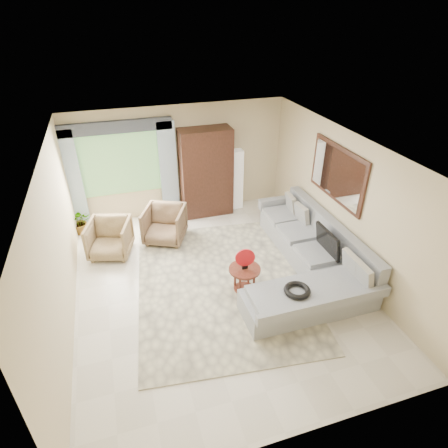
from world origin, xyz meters
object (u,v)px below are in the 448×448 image
object	(u,v)px
armchair_right	(165,225)
armchair_left	(110,238)
tv_screen	(328,241)
coffee_table	(244,280)
potted_plant	(80,222)
sectional_sofa	(309,260)
armoire	(206,173)
floor_lamp	(237,179)

from	to	relation	value
armchair_right	armchair_left	bearing A→B (deg)	-145.58
tv_screen	armchair_left	xyz separation A→B (m)	(-3.85, 1.87, -0.34)
coffee_table	armchair_right	distance (m)	2.40
armchair_left	coffee_table	bearing A→B (deg)	-25.32
coffee_table	armchair_right	xyz separation A→B (m)	(-1.04, 2.17, 0.09)
armchair_left	potted_plant	bearing A→B (deg)	136.67
potted_plant	sectional_sofa	bearing A→B (deg)	-33.86
tv_screen	potted_plant	size ratio (longest dim) A/B	1.30
tv_screen	armchair_right	world-z (taller)	tv_screen
armchair_right	potted_plant	size ratio (longest dim) A/B	1.48
coffee_table	armoire	bearing A→B (deg)	87.09
potted_plant	coffee_table	bearing A→B (deg)	-47.25
armchair_left	armoire	distance (m)	2.70
coffee_table	armchair_right	size ratio (longest dim) A/B	0.65
tv_screen	coffee_table	size ratio (longest dim) A/B	1.33
armchair_right	sectional_sofa	bearing A→B (deg)	-13.91
armchair_right	floor_lamp	bearing A→B (deg)	51.68
coffee_table	sectional_sofa	bearing A→B (deg)	8.87
coffee_table	potted_plant	size ratio (longest dim) A/B	0.97
armoire	sectional_sofa	bearing A→B (deg)	-66.94
tv_screen	armchair_right	xyz separation A→B (m)	(-2.69, 2.06, -0.33)
tv_screen	floor_lamp	world-z (taller)	floor_lamp
tv_screen	armchair_left	bearing A→B (deg)	154.13
sectional_sofa	tv_screen	world-z (taller)	tv_screen
sectional_sofa	floor_lamp	size ratio (longest dim) A/B	2.31
tv_screen	armoire	size ratio (longest dim) A/B	0.35
sectional_sofa	coffee_table	size ratio (longest dim) A/B	6.24
sectional_sofa	floor_lamp	world-z (taller)	floor_lamp
armoire	floor_lamp	xyz separation A→B (m)	(0.80, 0.06, -0.30)
tv_screen	floor_lamp	distance (m)	3.15
sectional_sofa	armchair_right	xyz separation A→B (m)	(-2.43, 1.95, 0.10)
tv_screen	potted_plant	world-z (taller)	tv_screen
floor_lamp	armchair_right	bearing A→B (deg)	-153.19
armchair_left	potted_plant	xyz separation A→B (m)	(-0.61, 1.06, -0.09)
armchair_right	floor_lamp	distance (m)	2.26
armchair_left	armchair_right	world-z (taller)	armchair_right
coffee_table	armoire	distance (m)	3.21
coffee_table	armchair_left	world-z (taller)	armchair_left
armchair_left	floor_lamp	bearing A→B (deg)	37.56
tv_screen	coffee_table	distance (m)	1.72
coffee_table	potted_plant	world-z (taller)	potted_plant
tv_screen	armchair_right	bearing A→B (deg)	142.57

